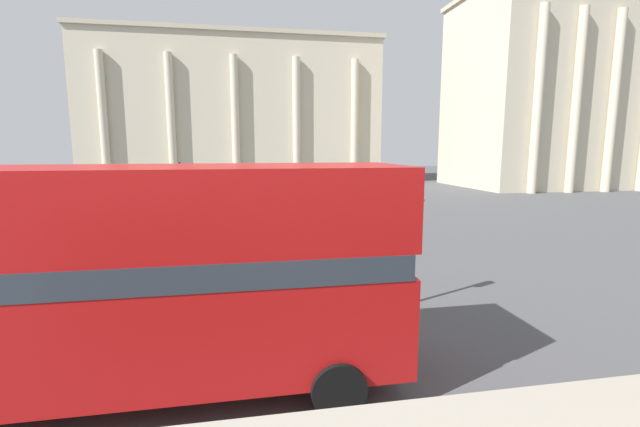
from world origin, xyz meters
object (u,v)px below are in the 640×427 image
(plaza_building_left, at_px, (236,112))
(pedestrian_yellow, at_px, (208,200))
(double_decker_bus, at_px, (79,276))
(plaza_building_right, at_px, (593,94))
(pedestrian_olive, at_px, (370,227))
(traffic_light_far, at_px, (182,182))
(traffic_light_mid, at_px, (299,195))
(traffic_light_near, at_px, (415,230))

(plaza_building_left, height_order, pedestrian_yellow, plaza_building_left)
(plaza_building_left, relative_size, pedestrian_yellow, 21.05)
(double_decker_bus, relative_size, plaza_building_left, 0.31)
(plaza_building_left, xyz_separation_m, pedestrian_yellow, (-1.75, -28.49, -8.10))
(plaza_building_right, height_order, pedestrian_olive, plaza_building_right)
(plaza_building_right, xyz_separation_m, traffic_light_far, (-45.18, -17.02, -8.45))
(double_decker_bus, distance_m, pedestrian_yellow, 21.92)
(double_decker_bus, xyz_separation_m, traffic_light_far, (-1.02, 20.86, 0.04))
(traffic_light_mid, height_order, pedestrian_yellow, traffic_light_mid)
(double_decker_bus, xyz_separation_m, plaza_building_left, (2.22, 50.37, 6.77))
(plaza_building_right, relative_size, pedestrian_olive, 18.42)
(traffic_light_mid, xyz_separation_m, traffic_light_far, (-6.50, 8.43, 0.09))
(pedestrian_olive, relative_size, pedestrian_yellow, 1.02)
(plaza_building_left, xyz_separation_m, traffic_light_far, (-3.24, -29.50, -6.73))
(plaza_building_left, bearing_deg, traffic_light_far, -96.27)
(plaza_building_right, relative_size, traffic_light_mid, 9.42)
(traffic_light_far, bearing_deg, plaza_building_left, 83.73)
(plaza_building_right, bearing_deg, pedestrian_olive, -142.37)
(traffic_light_far, xyz_separation_m, pedestrian_yellow, (1.49, 1.01, -1.37))
(pedestrian_olive, bearing_deg, pedestrian_yellow, 129.18)
(pedestrian_yellow, bearing_deg, pedestrian_olive, -137.60)
(plaza_building_right, xyz_separation_m, traffic_light_mid, (-38.68, -25.45, -8.55))
(traffic_light_mid, bearing_deg, plaza_building_right, 33.34)
(double_decker_bus, distance_m, plaza_building_left, 50.87)
(plaza_building_left, height_order, plaza_building_right, plaza_building_right)
(traffic_light_mid, bearing_deg, traffic_light_far, 127.65)
(traffic_light_far, height_order, pedestrian_yellow, traffic_light_far)
(plaza_building_right, distance_m, pedestrian_yellow, 47.56)
(traffic_light_near, bearing_deg, traffic_light_far, 116.54)
(traffic_light_near, bearing_deg, plaza_building_right, 43.21)
(traffic_light_mid, bearing_deg, plaza_building_left, 94.92)
(traffic_light_near, height_order, traffic_light_mid, traffic_light_mid)
(plaza_building_left, height_order, traffic_light_far, plaza_building_left)
(plaza_building_left, height_order, traffic_light_mid, plaza_building_left)
(double_decker_bus, height_order, pedestrian_yellow, double_decker_bus)
(plaza_building_right, bearing_deg, traffic_light_far, -159.36)
(plaza_building_right, relative_size, pedestrian_yellow, 18.83)
(double_decker_bus, xyz_separation_m, pedestrian_yellow, (0.47, 21.87, -1.33))
(plaza_building_left, bearing_deg, double_decker_bus, -92.53)
(pedestrian_olive, bearing_deg, traffic_light_near, -91.64)
(pedestrian_yellow, bearing_deg, double_decker_bus, -173.21)
(plaza_building_left, distance_m, plaza_building_right, 43.80)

